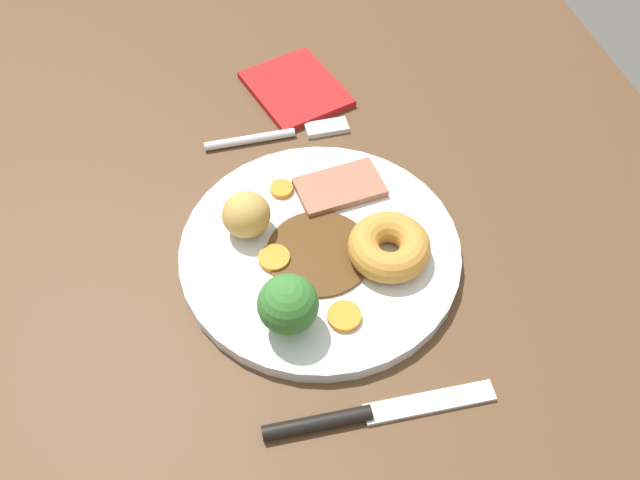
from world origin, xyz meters
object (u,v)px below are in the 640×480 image
fork (282,134)px  yorkshire_pudding (389,247)px  carrot_coin_front (277,190)px  carrot_coin_back (274,258)px  roast_potato_left (246,215)px  carrot_coin_side (344,316)px  meat_slice_main (340,187)px  broccoli_floret (288,305)px  folded_napkin (296,89)px  knife (359,415)px  dinner_plate (320,251)px

fork → yorkshire_pudding: bearing=-72.2°
carrot_coin_front → carrot_coin_back: 8.12cm
roast_potato_left → carrot_coin_front: 5.51cm
yorkshire_pudding → carrot_coin_side: 7.61cm
meat_slice_main → fork: (-9.87, -3.59, -1.41)cm
yorkshire_pudding → roast_potato_left: 13.02cm
broccoli_floret → carrot_coin_front: bearing=172.1°
carrot_coin_back → folded_napkin: carrot_coin_back is taller
broccoli_floret → carrot_coin_side: bearing=82.6°
carrot_coin_front → knife: (23.22, 1.55, -1.20)cm
knife → dinner_plate: bearing=89.3°
knife → carrot_coin_back: bearing=105.1°
dinner_plate → folded_napkin: 22.87cm
yorkshire_pudding → knife: bearing=-25.9°
dinner_plate → fork: 16.00cm
carrot_coin_front → broccoli_floret: bearing=-7.9°
carrot_coin_front → yorkshire_pudding: bearing=38.8°
dinner_plate → knife: (15.80, -0.85, -0.25)cm
broccoli_floret → folded_napkin: bearing=166.2°
yorkshire_pudding → roast_potato_left: bearing=-117.9°
roast_potato_left → fork: roast_potato_left is taller
yorkshire_pudding → carrot_coin_front: yorkshire_pudding is taller
carrot_coin_front → dinner_plate: bearing=17.9°
carrot_coin_side → folded_napkin: size_ratio=0.26×
fork → folded_napkin: fork is taller
broccoli_floret → folded_napkin: broccoli_floret is taller
knife → carrot_coin_side: bearing=85.5°
dinner_plate → meat_slice_main: (-6.12, 3.49, 1.10)cm
dinner_plate → roast_potato_left: roast_potato_left is taller
dinner_plate → roast_potato_left: bearing=-121.2°
broccoli_floret → meat_slice_main: bearing=149.2°
broccoli_floret → knife: size_ratio=0.30×
roast_potato_left → folded_napkin: (-19.11, 8.80, -3.08)cm
carrot_coin_side → knife: 8.27cm
carrot_coin_front → carrot_coin_side: 15.32cm
meat_slice_main → knife: meat_slice_main is taller
dinner_plate → carrot_coin_back: size_ratio=9.09×
dinner_plate → meat_slice_main: 7.13cm
dinner_plate → folded_napkin: size_ratio=2.31×
carrot_coin_back → knife: bearing=12.7°
fork → knife: 31.80cm
dinner_plate → knife: bearing=-3.1°
meat_slice_main → folded_napkin: bearing=-178.0°
roast_potato_left → carrot_coin_back: (4.05, 1.60, -1.78)cm
roast_potato_left → knife: size_ratio=0.24×
fork → broccoli_floret: bearing=-99.9°
carrot_coin_back → knife: 15.76cm
carrot_coin_front → carrot_coin_back: size_ratio=0.79×
carrot_coin_front → broccoli_floret: 14.90cm
carrot_coin_side → fork: bearing=-179.4°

